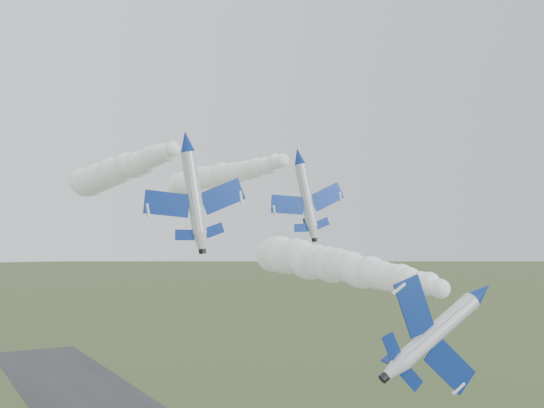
{
  "coord_description": "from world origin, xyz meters",
  "views": [
    {
      "loc": [
        -33.22,
        -41.58,
        33.73
      ],
      "look_at": [
        -0.11,
        14.25,
        37.69
      ],
      "focal_mm": 40.0,
      "sensor_mm": 36.0,
      "label": 1
    }
  ],
  "objects": [
    {
      "name": "smoke_trail_jet_pair_left",
      "position": [
        -4.89,
        56.2,
        45.14
      ],
      "size": [
        15.22,
        70.69,
        5.86
      ],
      "primitive_type": null,
      "rotation": [
        0.0,
        0.0,
        -0.13
      ],
      "color": "white"
    },
    {
      "name": "smoke_trail_jet_lead",
      "position": [
        13.75,
        22.67,
        30.63
      ],
      "size": [
        15.5,
        56.94,
        5.73
      ],
      "primitive_type": null,
      "rotation": [
        0.0,
        0.0,
        -0.17
      ],
      "color": "white"
    },
    {
      "name": "jet_lead",
      "position": [
        6.83,
        -7.64,
        29.56
      ],
      "size": [
        6.12,
        12.42,
        8.57
      ],
      "rotation": [
        0.0,
        0.98,
        -0.17
      ],
      "color": "silver"
    },
    {
      "name": "jet_pair_left",
      "position": [
        -8.43,
        18.09,
        44.36
      ],
      "size": [
        11.08,
        13.29,
        3.55
      ],
      "rotation": [
        0.0,
        -0.16,
        -0.13
      ],
      "color": "silver"
    },
    {
      "name": "smoke_trail_jet_pair_right",
      "position": [
        11.67,
        52.83,
        44.92
      ],
      "size": [
        14.9,
        63.29,
        5.04
      ],
      "primitive_type": null,
      "rotation": [
        0.0,
        0.0,
        -0.16
      ],
      "color": "white"
    },
    {
      "name": "jet_pair_right",
      "position": [
        6.45,
        18.99,
        43.97
      ],
      "size": [
        9.56,
        11.53,
        3.28
      ],
      "rotation": [
        0.0,
        -0.2,
        -0.16
      ],
      "color": "silver"
    }
  ]
}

